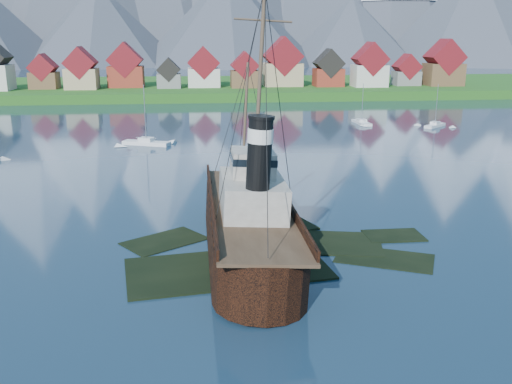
{
  "coord_description": "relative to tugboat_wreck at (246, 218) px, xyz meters",
  "views": [
    {
      "loc": [
        -5.54,
        -49.86,
        20.46
      ],
      "look_at": [
        0.47,
        6.0,
        5.0
      ],
      "focal_mm": 40.0,
      "sensor_mm": 36.0,
      "label": 1
    }
  ],
  "objects": [
    {
      "name": "ground",
      "position": [
        0.88,
        -2.99,
        -3.22
      ],
      "size": [
        1400.0,
        1400.0,
        0.0
      ],
      "primitive_type": "plane",
      "color": "#162C3F",
      "rests_on": "ground"
    },
    {
      "name": "shoal",
      "position": [
        2.66,
        -0.84,
        -3.57
      ],
      "size": [
        31.71,
        21.24,
        1.14
      ],
      "color": "black",
      "rests_on": "ground"
    },
    {
      "name": "seawall",
      "position": [
        0.88,
        129.01,
        -3.22
      ],
      "size": [
        600.0,
        2.5,
        2.0
      ],
      "primitive_type": "cube",
      "color": "#3F3D38",
      "rests_on": "ground"
    },
    {
      "name": "sailboat_c",
      "position": [
        -14.13,
        57.5,
        -2.95
      ],
      "size": [
        9.54,
        5.67,
        12.05
      ],
      "rotation": [
        0.0,
        0.0,
        1.19
      ],
      "color": "silver",
      "rests_on": "ground"
    },
    {
      "name": "town",
      "position": [
        -32.24,
        149.19,
        5.76
      ],
      "size": [
        250.96,
        16.69,
        17.3
      ],
      "color": "maroon",
      "rests_on": "ground"
    },
    {
      "name": "sailboat_e",
      "position": [
        35.04,
        79.62,
        -3.0
      ],
      "size": [
        2.74,
        8.74,
        9.99
      ],
      "rotation": [
        0.0,
        0.0,
        0.07
      ],
      "color": "silver",
      "rests_on": "ground"
    },
    {
      "name": "shore_bank",
      "position": [
        0.88,
        167.01,
        -3.22
      ],
      "size": [
        600.0,
        80.0,
        3.2
      ],
      "primitive_type": "cube",
      "color": "#1F4F16",
      "rests_on": "ground"
    },
    {
      "name": "tugboat_wreck",
      "position": [
        0.0,
        0.0,
        0.0
      ],
      "size": [
        7.54,
        32.48,
        25.74
      ],
      "rotation": [
        0.0,
        0.05,
        -0.0
      ],
      "color": "black",
      "rests_on": "ground"
    },
    {
      "name": "sailboat_d",
      "position": [
        50.67,
        73.33,
        -2.99
      ],
      "size": [
        6.8,
        6.44,
        10.23
      ],
      "rotation": [
        0.0,
        0.0,
        -0.83
      ],
      "color": "silver",
      "rests_on": "ground"
    }
  ]
}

